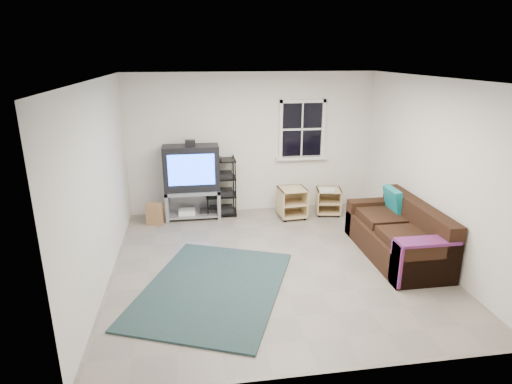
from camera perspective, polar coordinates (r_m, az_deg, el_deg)
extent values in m
plane|color=gray|center=(6.32, 2.45, -9.41)|extent=(4.60, 4.60, 0.00)
plane|color=white|center=(5.62, 2.82, 14.84)|extent=(4.60, 4.60, 0.00)
plane|color=silver|center=(8.04, -0.56, 6.47)|extent=(4.60, 0.00, 4.60)
plane|color=silver|center=(3.75, 9.49, -7.66)|extent=(4.60, 0.00, 4.60)
plane|color=silver|center=(5.85, -20.05, 0.94)|extent=(0.00, 4.60, 4.60)
plane|color=silver|center=(6.67, 22.43, 2.67)|extent=(0.00, 4.60, 4.60)
cube|color=black|center=(8.17, 6.13, 8.33)|extent=(0.80, 0.01, 1.02)
cube|color=silver|center=(8.08, 6.29, 11.95)|extent=(0.88, 0.06, 0.06)
cube|color=silver|center=(8.24, 6.06, 4.52)|extent=(0.98, 0.14, 0.05)
cube|color=silver|center=(8.05, 3.31, 8.27)|extent=(0.06, 0.06, 1.10)
cube|color=silver|center=(8.26, 8.95, 8.33)|extent=(0.06, 0.06, 1.10)
cube|color=silver|center=(8.15, 6.16, 8.32)|extent=(0.78, 0.04, 0.04)
cube|color=gray|center=(7.89, -8.47, 0.16)|extent=(0.99, 0.49, 0.06)
cube|color=gray|center=(7.99, -11.73, -1.65)|extent=(0.06, 0.49, 0.54)
cube|color=gray|center=(7.98, -5.05, -1.34)|extent=(0.06, 0.49, 0.54)
cube|color=gray|center=(8.04, -8.33, -2.86)|extent=(0.87, 0.46, 0.04)
cube|color=gray|center=(8.19, -8.41, -0.98)|extent=(0.99, 0.04, 0.54)
cube|color=silver|center=(7.98, -9.19, -2.61)|extent=(0.30, 0.24, 0.08)
cube|color=black|center=(8.03, -6.79, -2.46)|extent=(0.20, 0.18, 0.06)
cube|color=black|center=(7.77, -8.62, 3.21)|extent=(0.99, 0.42, 0.81)
cube|color=#1E50FF|center=(7.56, -8.61, 2.93)|extent=(0.81, 0.01, 0.55)
cube|color=black|center=(7.67, -8.78, 6.50)|extent=(0.18, 0.13, 0.10)
cylinder|color=black|center=(7.77, -6.52, 0.25)|extent=(0.02, 0.02, 1.11)
cylinder|color=black|center=(7.80, -2.75, 0.42)|extent=(0.02, 0.02, 1.11)
cylinder|color=black|center=(8.11, -6.63, 1.02)|extent=(0.02, 0.02, 1.11)
cylinder|color=black|center=(8.14, -3.01, 1.18)|extent=(0.02, 0.02, 1.11)
cube|color=black|center=(8.11, -4.64, -2.67)|extent=(0.55, 0.40, 0.02)
cube|color=black|center=(8.10, -4.65, -2.31)|extent=(0.43, 0.32, 0.09)
cube|color=black|center=(8.00, -4.70, -0.42)|extent=(0.55, 0.40, 0.02)
cube|color=black|center=(7.99, -4.71, -0.04)|extent=(0.43, 0.32, 0.09)
cube|color=black|center=(7.90, -4.76, 1.89)|extent=(0.55, 0.40, 0.02)
cube|color=black|center=(7.89, -4.77, 2.28)|extent=(0.43, 0.32, 0.09)
cube|color=black|center=(7.82, -4.82, 4.26)|extent=(0.55, 0.40, 0.02)
cube|color=tan|center=(7.82, 4.88, 0.41)|extent=(0.51, 0.51, 0.02)
cube|color=tan|center=(7.98, 4.79, -2.97)|extent=(0.51, 0.51, 0.02)
cube|color=tan|center=(7.83, 3.25, -1.43)|extent=(0.06, 0.48, 0.51)
cube|color=tan|center=(7.97, 6.40, -1.17)|extent=(0.06, 0.48, 0.51)
cube|color=tan|center=(8.10, 4.35, -0.78)|extent=(0.43, 0.05, 0.51)
cube|color=tan|center=(7.91, 4.83, -1.44)|extent=(0.47, 0.49, 0.02)
cylinder|color=black|center=(7.77, 3.87, -3.82)|extent=(0.05, 0.05, 0.05)
cylinder|color=black|center=(8.22, 5.65, -2.62)|extent=(0.05, 0.05, 0.05)
cube|color=tan|center=(8.10, 9.70, 0.29)|extent=(0.52, 0.52, 0.02)
cube|color=tan|center=(8.24, 9.55, -2.50)|extent=(0.52, 0.52, 0.02)
cube|color=tan|center=(8.14, 8.15, -1.10)|extent=(0.10, 0.44, 0.44)
cube|color=tan|center=(8.20, 11.09, -1.13)|extent=(0.10, 0.44, 0.44)
cube|color=tan|center=(8.37, 9.45, -0.64)|extent=(0.40, 0.10, 0.44)
cube|color=tan|center=(8.17, 9.62, -1.23)|extent=(0.47, 0.49, 0.02)
cylinder|color=black|center=(8.07, 8.45, -3.15)|extent=(0.05, 0.05, 0.05)
cylinder|color=black|center=(8.44, 10.57, -2.31)|extent=(0.05, 0.05, 0.05)
cylinder|color=silver|center=(8.00, 9.46, 0.24)|extent=(0.31, 0.31, 0.02)
cube|color=black|center=(6.77, 18.08, -6.49)|extent=(0.87, 1.93, 0.40)
cube|color=black|center=(6.77, 20.82, -3.07)|extent=(0.23, 1.93, 0.41)
cube|color=black|center=(7.44, 15.31, -3.20)|extent=(0.87, 0.23, 0.60)
cube|color=black|center=(6.07, 21.69, -8.85)|extent=(0.87, 0.23, 0.60)
cube|color=black|center=(6.32, 19.20, -5.77)|extent=(0.58, 0.69, 0.13)
cube|color=black|center=(6.96, 16.34, -3.30)|extent=(0.58, 0.69, 0.13)
cube|color=teal|center=(7.11, 17.85, -1.04)|extent=(0.19, 0.46, 0.40)
cube|color=#0D2998|center=(5.93, 21.88, -6.12)|extent=(0.80, 0.29, 0.04)
cube|color=#0D2998|center=(5.87, 18.16, -9.16)|extent=(0.04, 0.29, 0.56)
cube|color=black|center=(5.71, -5.77, -12.57)|extent=(2.43, 2.78, 0.03)
cube|color=#9D6E46|center=(7.81, -13.37, -2.85)|extent=(0.31, 0.23, 0.39)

